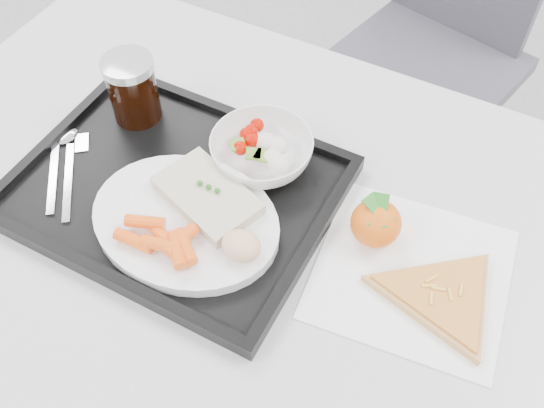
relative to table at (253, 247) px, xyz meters
The scene contains 14 objects.
table is the anchor object (origin of this frame).
chair 0.88m from the table, 87.61° to the left, with size 0.51×0.51×0.93m.
tray 0.15m from the table, behind, with size 0.45×0.35×0.03m.
dinner_plate 0.13m from the table, 142.13° to the right, with size 0.27×0.27×0.02m.
fish_fillet 0.13m from the table, 165.83° to the right, with size 0.17×0.13×0.03m.
bread_roll 0.14m from the table, 70.84° to the right, with size 0.06×0.05×0.03m.
salad_bowl 0.15m from the table, 110.05° to the left, with size 0.15×0.15×0.05m.
cola_glass 0.31m from the table, 160.50° to the left, with size 0.08×0.08×0.11m.
cutlery 0.31m from the table, behind, with size 0.13×0.16×0.01m.
napkin 0.24m from the table, ahead, with size 0.28×0.27×0.00m.
tangerine 0.20m from the table, 18.68° to the left, with size 0.08×0.08×0.07m.
pizza_slice 0.29m from the table, ahead, with size 0.25×0.25×0.02m.
carrot_pile 0.17m from the table, 124.23° to the right, with size 0.12×0.07×0.02m.
salad_contents 0.15m from the table, 108.28° to the left, with size 0.10×0.08×0.03m.
Camera 1 is at (0.26, -0.13, 1.45)m, focal length 40.00 mm.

